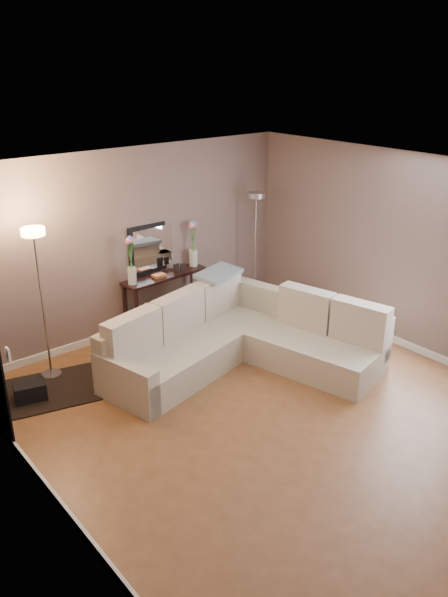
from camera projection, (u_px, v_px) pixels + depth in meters
floor at (269, 410)px, 6.55m from camera, size 5.00×5.50×0.01m
ceiling at (277, 178)px, 5.54m from camera, size 5.00×5.50×0.01m
wall_back at (134, 243)px, 8.01m from camera, size 5.00×0.02×2.60m
wall_left at (42, 383)px, 4.57m from camera, size 0.02×5.50×2.60m
wall_right at (413, 255)px, 7.51m from camera, size 0.02×5.50×2.60m
baseboard_back at (140, 325)px, 8.47m from camera, size 5.00×0.03×0.10m
baseboard_left at (62, 506)px, 5.07m from camera, size 0.03×5.50×0.10m
baseboard_right at (401, 342)px, 7.98m from camera, size 0.03×5.50×0.10m
switch_plate at (8, 354)px, 5.24m from camera, size 0.02×0.08×0.12m
sectional_sofa at (236, 339)px, 7.42m from camera, size 3.13×2.66×0.93m
throw_blanket at (219, 273)px, 7.89m from camera, size 0.74×0.55×0.09m
console_table at (161, 298)px, 8.38m from camera, size 1.32×0.43×0.80m
leaning_mirror at (156, 247)px, 8.27m from camera, size 0.92×0.10×0.72m
table_decor at (166, 273)px, 8.26m from camera, size 0.55×0.13×0.13m
flower_vase_left at (131, 264)px, 7.84m from camera, size 0.15×0.13×0.68m
flower_vase_right at (193, 247)px, 8.53m from camera, size 0.15×0.13×0.68m
floor_lamp_lit at (39, 275)px, 6.73m from camera, size 0.33×0.33×1.90m
floor_lamp_unlit at (256, 227)px, 8.91m from camera, size 0.32×0.32×1.79m
charcoal_rug at (48, 391)px, 6.90m from camera, size 1.43×1.21×0.02m
black_bag at (30, 392)px, 6.70m from camera, size 0.40×0.33×0.23m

